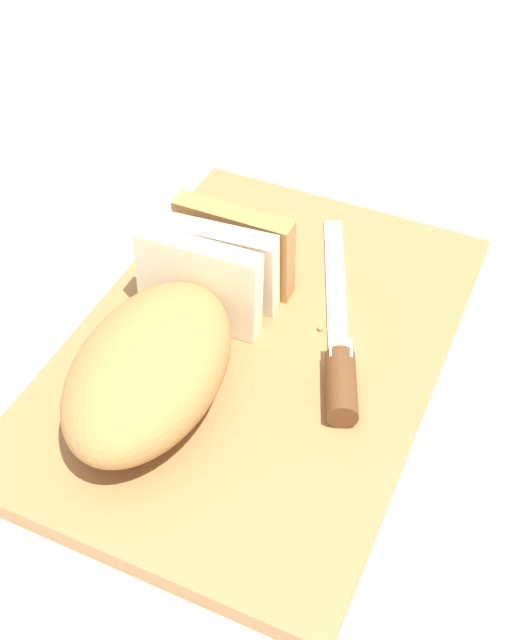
# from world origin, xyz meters

# --- Properties ---
(ground_plane) EXTENTS (3.00, 3.00, 0.00)m
(ground_plane) POSITION_xyz_m (0.00, 0.00, 0.00)
(ground_plane) COLOR silver
(cutting_board) EXTENTS (0.45, 0.32, 0.02)m
(cutting_board) POSITION_xyz_m (0.00, 0.00, 0.01)
(cutting_board) COLOR #9E6B3D
(cutting_board) RESTS_ON ground_plane
(bread_loaf) EXTENTS (0.27, 0.13, 0.08)m
(bread_loaf) POSITION_xyz_m (-0.06, 0.05, 0.06)
(bread_loaf) COLOR #A8753D
(bread_loaf) RESTS_ON cutting_board
(bread_knife) EXTENTS (0.25, 0.12, 0.03)m
(bread_knife) POSITION_xyz_m (0.00, -0.08, 0.03)
(bread_knife) COLOR silver
(bread_knife) RESTS_ON cutting_board
(crumb_near_knife) EXTENTS (0.01, 0.01, 0.01)m
(crumb_near_knife) POSITION_xyz_m (0.02, 0.03, 0.02)
(crumb_near_knife) COLOR tan
(crumb_near_knife) RESTS_ON cutting_board
(crumb_near_loaf) EXTENTS (0.01, 0.01, 0.01)m
(crumb_near_loaf) POSITION_xyz_m (-0.00, 0.03, 0.02)
(crumb_near_loaf) COLOR tan
(crumb_near_loaf) RESTS_ON cutting_board
(crumb_stray_left) EXTENTS (0.01, 0.01, 0.01)m
(crumb_stray_left) POSITION_xyz_m (-0.04, 0.06, 0.02)
(crumb_stray_left) COLOR tan
(crumb_stray_left) RESTS_ON cutting_board
(crumb_stray_right) EXTENTS (0.00, 0.00, 0.00)m
(crumb_stray_right) POSITION_xyz_m (0.04, -0.04, 0.02)
(crumb_stray_right) COLOR tan
(crumb_stray_right) RESTS_ON cutting_board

